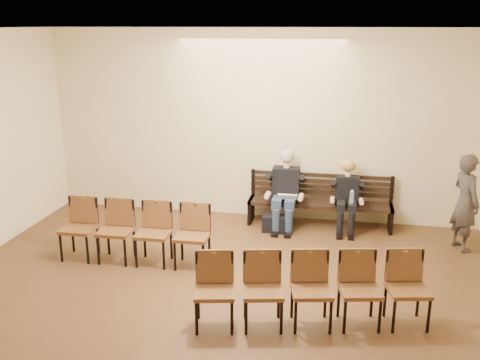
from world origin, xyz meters
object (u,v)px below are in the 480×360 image
object	(u,v)px
seated_woman	(347,199)
passerby	(466,195)
seated_man	(285,188)
water_bottle	(351,204)
chair_row_back	(312,291)
laptop	(287,198)
bench	(319,214)
bag	(274,223)
chair_row_front	(134,233)

from	to	relation	value
seated_woman	passerby	distance (m)	1.96
seated_man	water_bottle	xyz separation A→B (m)	(1.17, -0.21, -0.14)
seated_woman	chair_row_back	xyz separation A→B (m)	(-0.40, -3.30, -0.12)
seated_woman	laptop	world-z (taller)	seated_woman
bench	bag	world-z (taller)	bench
seated_man	passerby	bearing A→B (deg)	-9.22
laptop	bag	distance (m)	0.50
laptop	chair_row_front	world-z (taller)	chair_row_front
seated_man	seated_woman	world-z (taller)	seated_man
bench	water_bottle	world-z (taller)	water_bottle
chair_row_front	chair_row_back	size ratio (longest dim) A/B	0.82
water_bottle	chair_row_back	size ratio (longest dim) A/B	0.09
chair_row_back	laptop	bearing A→B (deg)	89.42
water_bottle	bag	size ratio (longest dim) A/B	0.61
bench	bag	distance (m)	0.88
laptop	bag	size ratio (longest dim) A/B	0.89
water_bottle	passerby	size ratio (longest dim) A/B	0.13
seated_woman	chair_row_back	bearing A→B (deg)	-96.97
bench	chair_row_front	world-z (taller)	chair_row_front
laptop	water_bottle	world-z (taller)	laptop
laptop	passerby	size ratio (longest dim) A/B	0.19
laptop	chair_row_back	world-z (taller)	chair_row_back
seated_man	seated_woman	bearing A→B (deg)	0.00
bag	chair_row_front	distance (m)	2.59
seated_woman	passerby	world-z (taller)	passerby
bench	laptop	bearing A→B (deg)	-153.95
passerby	seated_man	bearing A→B (deg)	57.15
laptop	seated_woman	bearing A→B (deg)	11.98
bench	chair_row_back	xyz separation A→B (m)	(0.07, -3.42, 0.24)
water_bottle	bag	bearing A→B (deg)	-175.97
seated_man	chair_row_front	size ratio (longest dim) A/B	0.61
chair_row_back	chair_row_front	bearing A→B (deg)	142.55
bench	seated_man	xyz separation A→B (m)	(-0.62, -0.12, 0.49)
laptop	chair_row_back	distance (m)	3.21
laptop	chair_row_back	size ratio (longest dim) A/B	0.13
bench	seated_man	bearing A→B (deg)	-168.98
seated_man	water_bottle	world-z (taller)	seated_man
seated_man	chair_row_back	xyz separation A→B (m)	(0.69, -3.30, -0.25)
water_bottle	seated_man	bearing A→B (deg)	169.61
passerby	chair_row_back	size ratio (longest dim) A/B	0.65
bench	laptop	distance (m)	0.73
seated_man	bag	distance (m)	0.66
seated_man	chair_row_front	distance (m)	2.90
bench	laptop	size ratio (longest dim) A/B	7.35
seated_woman	laptop	bearing A→B (deg)	-171.36
seated_woman	chair_row_front	bearing A→B (deg)	-148.19
seated_man	bag	bearing A→B (deg)	-116.54
bench	seated_man	size ratio (longest dim) A/B	1.83
passerby	water_bottle	bearing A→B (deg)	57.92
bench	laptop	xyz separation A→B (m)	(-0.57, -0.28, 0.35)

